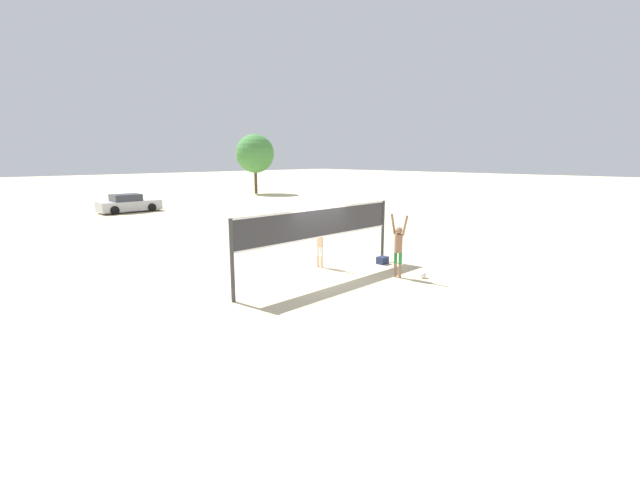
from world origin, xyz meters
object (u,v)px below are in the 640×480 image
at_px(parked_car_near, 129,204).
at_px(volleyball_net, 320,229).
at_px(tree_left_cluster, 255,154).
at_px(player_spiker, 398,245).
at_px(volleyball, 423,275).
at_px(player_blocker, 320,241).
at_px(gear_bag, 382,260).

bearing_deg(parked_car_near, volleyball_net, -94.07).
bearing_deg(tree_left_cluster, player_spiker, -118.73).
distance_m(volleyball, tree_left_cluster, 37.15).
bearing_deg(volleyball, player_blocker, 112.49).
distance_m(player_spiker, volleyball, 1.40).
bearing_deg(player_spiker, player_blocker, 17.39).
xyz_separation_m(player_blocker, tree_left_cluster, (18.50, 29.10, 3.50)).
bearing_deg(volleyball_net, parked_car_near, 84.00).
bearing_deg(player_spiker, volleyball, -139.67).
height_order(volleyball_net, parked_car_near, volleyball_net).
relative_size(player_blocker, volleyball, 8.72).
xyz_separation_m(volleyball_net, player_blocker, (1.06, 1.08, -0.70)).
height_order(volleyball, parked_car_near, parked_car_near).
relative_size(player_blocker, tree_left_cluster, 0.30).
bearing_deg(volleyball, tree_left_cluster, 62.57).
bearing_deg(player_blocker, volleyball, 22.49).
relative_size(volleyball, parked_car_near, 0.05).
bearing_deg(tree_left_cluster, volleyball, -117.43).
height_order(gear_bag, parked_car_near, parked_car_near).
distance_m(volleyball_net, player_spiker, 2.79).
relative_size(volleyball_net, player_blocker, 3.65).
xyz_separation_m(volleyball_net, gear_bag, (3.20, -0.31, -1.60)).
bearing_deg(tree_left_cluster, player_blocker, -122.44).
distance_m(volleyball_net, gear_bag, 3.59).
relative_size(player_spiker, tree_left_cluster, 0.33).
distance_m(volleyball_net, volleyball, 3.97).
xyz_separation_m(gear_bag, parked_car_near, (-0.74, 23.69, 0.48)).
xyz_separation_m(volleyball, parked_car_near, (-0.11, 25.94, 0.51)).
distance_m(player_blocker, volleyball, 4.05).
relative_size(volleyball, tree_left_cluster, 0.03).
bearing_deg(player_spiker, volleyball_net, 46.60).
bearing_deg(tree_left_cluster, parked_car_near, -158.32).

